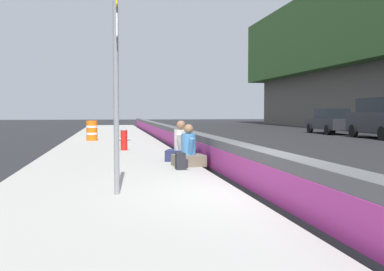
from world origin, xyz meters
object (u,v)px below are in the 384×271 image
route_sign_post (116,71)px  construction_barrel (92,131)px  seated_person_foreground (189,153)px  backpack (181,161)px  seated_person_middle (181,148)px  fire_hydrant (124,138)px  parked_car_fourth (383,118)px  parked_car_midline (331,121)px

route_sign_post → construction_barrel: size_ratio=3.79×
seated_person_foreground → backpack: seated_person_foreground is taller
seated_person_foreground → seated_person_middle: seated_person_middle is taller
seated_person_middle → construction_barrel: seated_person_middle is taller
fire_hydrant → parked_car_fourth: (6.88, -14.52, 0.60)m
seated_person_foreground → parked_car_fourth: 17.73m
parked_car_fourth → parked_car_midline: 5.82m
fire_hydrant → construction_barrel: construction_barrel is taller
route_sign_post → seated_person_foreground: route_sign_post is taller
parked_car_fourth → seated_person_foreground: bearing=132.7°
seated_person_foreground → backpack: size_ratio=2.67×
seated_person_foreground → parked_car_midline: size_ratio=0.24×
seated_person_foreground → seated_person_middle: 1.27m
backpack → seated_person_middle: bearing=-8.7°
seated_person_foreground → construction_barrel: size_ratio=1.13×
seated_person_foreground → seated_person_middle: bearing=0.2°
construction_barrel → route_sign_post: bearing=-176.2°
route_sign_post → seated_person_foreground: (3.79, -1.86, -1.74)m
seated_person_middle → parked_car_midline: (16.54, -12.81, 0.37)m
seated_person_middle → parked_car_fourth: parked_car_fourth is taller
fire_hydrant → seated_person_middle: bearing=-158.9°
seated_person_middle → backpack: 1.96m
route_sign_post → backpack: bearing=-26.4°
backpack → parked_car_fourth: (12.66, -13.32, 0.85)m
seated_person_foreground → backpack: bearing=155.5°
seated_person_middle → parked_car_fourth: (10.73, -13.03, 0.69)m
parked_car_fourth → parked_car_midline: (5.81, 0.22, -0.32)m
backpack → construction_barrel: bearing=12.3°
backpack → parked_car_fourth: parked_car_fourth is taller
parked_car_fourth → seated_person_middle: bearing=129.5°
seated_person_foreground → parked_car_fourth: bearing=-47.3°
fire_hydrant → seated_person_foreground: seated_person_foreground is taller
seated_person_foreground → parked_car_fourth: size_ratio=0.22×
seated_person_middle → construction_barrel: 10.10m
route_sign_post → seated_person_middle: bearing=-20.1°
backpack → fire_hydrant: bearing=11.6°
fire_hydrant → backpack: bearing=-168.4°
seated_person_middle → backpack: bearing=171.3°
construction_barrel → parked_car_midline: (6.85, -15.65, 0.24)m
construction_barrel → parked_car_fourth: parked_car_fourth is taller
seated_person_middle → route_sign_post: bearing=159.9°
backpack → parked_car_fourth: 18.40m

